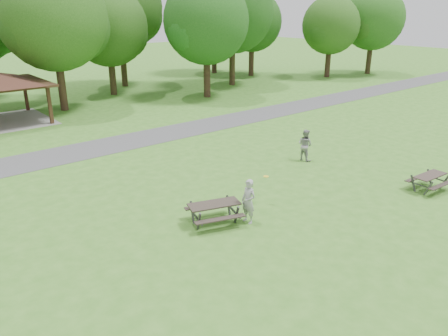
# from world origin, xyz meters

# --- Properties ---
(ground) EXTENTS (160.00, 160.00, 0.00)m
(ground) POSITION_xyz_m (0.00, 0.00, 0.00)
(ground) COLOR #3B7722
(ground) RESTS_ON ground
(asphalt_path) EXTENTS (120.00, 3.20, 0.02)m
(asphalt_path) POSITION_xyz_m (0.00, 14.00, 0.01)
(asphalt_path) COLOR #464649
(asphalt_path) RESTS_ON ground
(tree_row_e) EXTENTS (8.40, 8.00, 11.02)m
(tree_row_e) POSITION_xyz_m (2.10, 25.03, 6.78)
(tree_row_e) COLOR #312016
(tree_row_e) RESTS_ON ground
(tree_row_f) EXTENTS (7.35, 7.00, 9.55)m
(tree_row_f) POSITION_xyz_m (8.09, 28.53, 5.84)
(tree_row_f) COLOR #2F2115
(tree_row_f) RESTS_ON ground
(tree_row_g) EXTENTS (7.77, 7.40, 10.25)m
(tree_row_g) POSITION_xyz_m (14.09, 22.03, 6.33)
(tree_row_g) COLOR black
(tree_row_g) RESTS_ON ground
(tree_row_h) EXTENTS (8.61, 8.20, 11.37)m
(tree_row_h) POSITION_xyz_m (20.10, 25.53, 7.03)
(tree_row_h) COLOR #2F2115
(tree_row_h) RESTS_ON ground
(tree_row_i) EXTENTS (7.14, 6.80, 9.52)m
(tree_row_i) POSITION_xyz_m (26.08, 29.03, 5.91)
(tree_row_i) COLOR #311D15
(tree_row_i) RESTS_ON ground
(tree_row_j) EXTENTS (6.72, 6.40, 8.96)m
(tree_row_j) POSITION_xyz_m (32.08, 22.53, 5.56)
(tree_row_j) COLOR black
(tree_row_j) RESTS_ON ground
(tree_deep_c) EXTENTS (8.82, 8.40, 11.90)m
(tree_deep_c) POSITION_xyz_m (11.10, 32.03, 7.44)
(tree_deep_c) COLOR #2F2115
(tree_deep_c) RESTS_ON ground
(tree_deep_d) EXTENTS (8.40, 8.00, 11.27)m
(tree_deep_d) POSITION_xyz_m (24.10, 33.53, 7.03)
(tree_deep_d) COLOR black
(tree_deep_d) RESTS_ON ground
(tree_flank_right) EXTENTS (7.56, 7.20, 9.97)m
(tree_flank_right) POSITION_xyz_m (38.09, 21.03, 6.15)
(tree_flank_right) COLOR black
(tree_flank_right) RESTS_ON ground
(picnic_table_middle) EXTENTS (2.33, 2.09, 0.84)m
(picnic_table_middle) POSITION_xyz_m (-0.89, 2.31, 0.62)
(picnic_table_middle) COLOR #2D2620
(picnic_table_middle) RESTS_ON ground
(picnic_table_far) EXTENTS (1.80, 1.49, 0.74)m
(picnic_table_far) POSITION_xyz_m (8.48, -1.33, 0.55)
(picnic_table_far) COLOR #312823
(picnic_table_far) RESTS_ON ground
(frisbee_in_flight) EXTENTS (0.26, 0.26, 0.02)m
(frisbee_in_flight) POSITION_xyz_m (1.85, 2.33, 1.21)
(frisbee_in_flight) COLOR yellow
(frisbee_in_flight) RESTS_ON ground
(frisbee_thrower) EXTENTS (0.44, 0.65, 1.73)m
(frisbee_thrower) POSITION_xyz_m (0.15, 1.54, 0.87)
(frisbee_thrower) COLOR #9F9FA1
(frisbee_thrower) RESTS_ON ground
(frisbee_catcher) EXTENTS (0.71, 0.87, 1.69)m
(frisbee_catcher) POSITION_xyz_m (7.34, 4.89, 0.85)
(frisbee_catcher) COLOR gray
(frisbee_catcher) RESTS_ON ground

